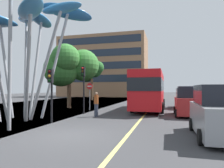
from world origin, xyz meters
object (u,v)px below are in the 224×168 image
at_px(red_bus, 149,89).
at_px(no_entry_sign, 90,92).
at_px(street_lamp, 16,31).
at_px(leaf_sculpture, 27,21).
at_px(car_parked_far, 186,98).
at_px(car_parked_near, 218,113).
at_px(traffic_light_kerb_near, 51,84).
at_px(traffic_light_kerb_far, 83,80).
at_px(pedestrian, 96,104).
at_px(car_parked_mid, 189,103).

distance_m(red_bus, no_entry_sign, 5.88).
height_order(street_lamp, no_entry_sign, street_lamp).
xyz_separation_m(leaf_sculpture, car_parked_far, (11.12, 11.35, -5.58)).
relative_size(car_parked_near, no_entry_sign, 1.67).
distance_m(car_parked_far, no_entry_sign, 10.36).
distance_m(traffic_light_kerb_near, traffic_light_kerb_far, 4.74).
relative_size(leaf_sculpture, traffic_light_kerb_near, 2.98).
xyz_separation_m(traffic_light_kerb_far, pedestrian, (1.56, -1.24, -1.90)).
distance_m(traffic_light_kerb_near, car_parked_near, 9.01).
xyz_separation_m(traffic_light_kerb_near, street_lamp, (-0.52, -2.33, 2.62)).
relative_size(leaf_sculpture, traffic_light_kerb_far, 2.47).
relative_size(car_parked_far, pedestrian, 2.40).
distance_m(traffic_light_kerb_far, car_parked_near, 10.79).
relative_size(car_parked_far, no_entry_sign, 1.67).
xyz_separation_m(leaf_sculpture, car_parked_near, (11.19, -2.33, -5.63)).
bearing_deg(red_bus, leaf_sculpture, -131.33).
height_order(pedestrian, no_entry_sign, no_entry_sign).
relative_size(car_parked_far, street_lamp, 0.56).
bearing_deg(red_bus, traffic_light_kerb_near, -118.45).
xyz_separation_m(leaf_sculpture, car_parked_mid, (10.75, 4.68, -5.67)).
bearing_deg(leaf_sculpture, no_entry_sign, 71.67).
height_order(traffic_light_kerb_near, pedestrian, traffic_light_kerb_near).
relative_size(pedestrian, no_entry_sign, 0.70).
xyz_separation_m(car_parked_near, pedestrian, (-7.13, 4.91, -0.12)).
xyz_separation_m(traffic_light_kerb_far, street_lamp, (-0.63, -7.05, 2.16)).
bearing_deg(no_entry_sign, street_lamp, -91.27).
bearing_deg(red_bus, car_parked_near, -71.33).
relative_size(car_parked_near, car_parked_mid, 1.13).
height_order(car_parked_near, pedestrian, car_parked_near).
relative_size(car_parked_mid, car_parked_far, 0.88).
xyz_separation_m(traffic_light_kerb_far, no_entry_sign, (-0.41, 2.49, -1.08)).
bearing_deg(car_parked_far, car_parked_near, -89.70).
relative_size(traffic_light_kerb_far, car_parked_far, 0.89).
bearing_deg(car_parked_near, traffic_light_kerb_far, 144.71).
relative_size(traffic_light_kerb_near, street_lamp, 0.41).
height_order(traffic_light_kerb_near, car_parked_far, traffic_light_kerb_near).
distance_m(car_parked_far, street_lamp, 17.69).
distance_m(leaf_sculpture, no_entry_sign, 8.27).
relative_size(traffic_light_kerb_near, no_entry_sign, 1.24).
relative_size(red_bus, street_lamp, 1.30).
distance_m(street_lamp, no_entry_sign, 10.07).
relative_size(traffic_light_kerb_far, car_parked_mid, 1.01).
bearing_deg(car_parked_near, car_parked_far, 90.30).
bearing_deg(no_entry_sign, red_bus, 22.42).
distance_m(leaf_sculpture, pedestrian, 7.50).
bearing_deg(traffic_light_kerb_far, car_parked_mid, 5.99).
bearing_deg(car_parked_near, red_bus, 108.67).
bearing_deg(red_bus, street_lamp, -115.59).
bearing_deg(red_bus, traffic_light_kerb_far, -136.66).
bearing_deg(traffic_light_kerb_far, leaf_sculpture, -123.26).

